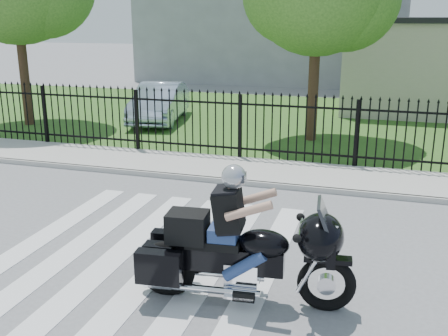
# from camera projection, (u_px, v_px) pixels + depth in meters

# --- Properties ---
(ground) EXTENTS (120.00, 120.00, 0.00)m
(ground) POSITION_uv_depth(u_px,v_px,m) (144.00, 254.00, 8.61)
(ground) COLOR slate
(ground) RESTS_ON ground
(crosswalk) EXTENTS (5.00, 5.50, 0.01)m
(crosswalk) POSITION_uv_depth(u_px,v_px,m) (144.00, 254.00, 8.61)
(crosswalk) COLOR silver
(crosswalk) RESTS_ON ground
(sidewalk) EXTENTS (40.00, 2.00, 0.12)m
(sidewalk) POSITION_uv_depth(u_px,v_px,m) (229.00, 169.00, 13.19)
(sidewalk) COLOR #ADAAA3
(sidewalk) RESTS_ON ground
(curb) EXTENTS (40.00, 0.12, 0.12)m
(curb) POSITION_uv_depth(u_px,v_px,m) (217.00, 180.00, 12.27)
(curb) COLOR #ADAAA3
(curb) RESTS_ON ground
(grass_strip) EXTENTS (40.00, 12.00, 0.02)m
(grass_strip) POSITION_uv_depth(u_px,v_px,m) (282.00, 120.00, 19.63)
(grass_strip) COLOR #31591E
(grass_strip) RESTS_ON ground
(iron_fence) EXTENTS (26.00, 0.04, 1.80)m
(iron_fence) POSITION_uv_depth(u_px,v_px,m) (240.00, 128.00, 13.87)
(iron_fence) COLOR black
(iron_fence) RESTS_ON ground
(motorcycle_rider) EXTENTS (2.99, 1.10, 1.98)m
(motorcycle_rider) POSITION_uv_depth(u_px,v_px,m) (238.00, 246.00, 7.00)
(motorcycle_rider) COLOR black
(motorcycle_rider) RESTS_ON ground
(parked_car) EXTENTS (2.23, 4.43, 1.40)m
(parked_car) POSITION_uv_depth(u_px,v_px,m) (160.00, 102.00, 19.11)
(parked_car) COLOR #AEBFDB
(parked_car) RESTS_ON grass_strip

